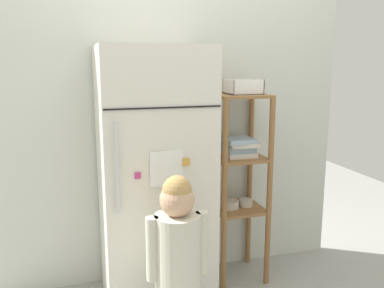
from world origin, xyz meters
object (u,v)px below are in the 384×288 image
(pantry_shelf_unit, at_px, (238,168))
(fruit_bin, at_px, (242,88))
(refrigerator, at_px, (154,180))
(child_standing, at_px, (177,251))

(pantry_shelf_unit, distance_m, fruit_bin, 0.53)
(refrigerator, distance_m, pantry_shelf_unit, 0.61)
(pantry_shelf_unit, height_order, fruit_bin, fruit_bin)
(pantry_shelf_unit, bearing_deg, fruit_bin, -6.33)
(child_standing, height_order, fruit_bin, fruit_bin)
(refrigerator, distance_m, child_standing, 0.57)
(pantry_shelf_unit, xyz_separation_m, fruit_bin, (0.01, -0.00, 0.53))
(fruit_bin, bearing_deg, pantry_shelf_unit, 173.67)
(refrigerator, relative_size, fruit_bin, 7.60)
(child_standing, relative_size, pantry_shelf_unit, 0.75)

